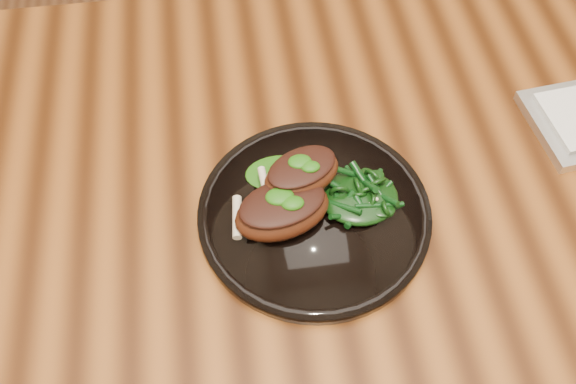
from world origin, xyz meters
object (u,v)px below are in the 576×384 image
(plate, at_px, (314,214))
(lamb_chop_front, at_px, (282,210))
(desk, at_px, (360,228))
(greens_heap, at_px, (360,194))

(plate, relative_size, lamb_chop_front, 2.18)
(desk, height_order, greens_heap, greens_heap)
(desk, relative_size, greens_heap, 17.95)
(lamb_chop_front, bearing_deg, greens_heap, 8.86)
(plate, xyz_separation_m, greens_heap, (0.05, 0.00, 0.02))
(desk, height_order, plate, plate)
(plate, distance_m, lamb_chop_front, 0.05)
(plate, bearing_deg, greens_heap, 5.19)
(desk, distance_m, greens_heap, 0.12)
(lamb_chop_front, relative_size, greens_heap, 1.38)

